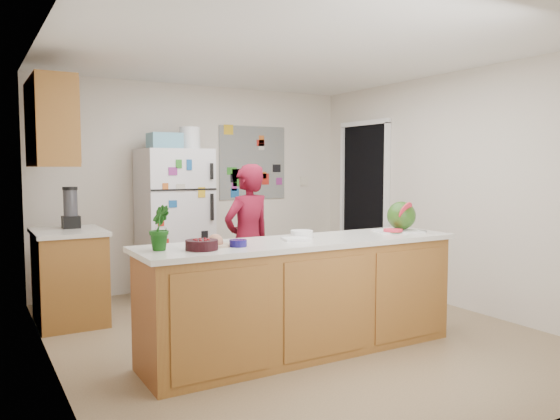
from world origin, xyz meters
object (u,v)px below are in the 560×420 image
person (248,241)px  cherry_bowl (202,245)px  refrigerator (174,223)px  watermelon (401,216)px

person → cherry_bowl: bearing=37.9°
refrigerator → person: refrigerator is taller
cherry_bowl → person: bearing=51.9°
person → cherry_bowl: (-0.99, -1.25, 0.19)m
person → watermelon: 1.52m
refrigerator → person: size_ratio=1.11×
person → cherry_bowl: size_ratio=6.67×
cherry_bowl → refrigerator: bearing=75.3°
refrigerator → cherry_bowl: (-0.65, -2.47, 0.11)m
watermelon → cherry_bowl: watermelon is taller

